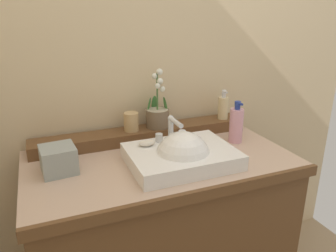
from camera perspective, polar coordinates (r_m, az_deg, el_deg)
wall_back at (r=1.69m, az=-6.61°, el=15.36°), size 2.66×0.20×2.70m
vanity_cabinet at (r=1.66m, az=-1.15°, el=-19.18°), size 1.13×0.62×0.87m
back_ledge at (r=1.62m, az=-4.19°, el=-1.39°), size 1.06×0.13×0.06m
sink_basin at (r=1.36m, az=2.45°, el=-5.45°), size 0.43×0.33×0.26m
soap_bar at (r=1.39m, az=-3.69°, el=-2.98°), size 0.07×0.04×0.02m
potted_plant at (r=1.61m, az=-1.81°, el=2.09°), size 0.12×0.12×0.29m
soap_dispenser at (r=1.75m, az=9.52°, el=3.24°), size 0.05×0.06×0.15m
tumbler_cup at (r=1.57m, az=-6.39°, el=0.73°), size 0.07×0.07×0.09m
lotion_bottle at (r=1.60m, az=11.72°, el=0.23°), size 0.07×0.07×0.20m
tissue_box at (r=1.36m, az=-18.43°, el=-5.53°), size 0.14×0.14×0.11m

